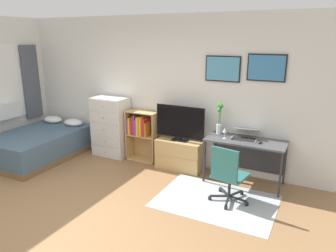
# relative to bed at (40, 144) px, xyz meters

# --- Properties ---
(ground_plane) EXTENTS (7.20, 7.20, 0.00)m
(ground_plane) POSITION_rel_bed_xyz_m (2.20, -1.41, -0.26)
(ground_plane) COLOR #936B44
(wall_back_with_posters) EXTENTS (6.12, 0.09, 2.70)m
(wall_back_with_posters) POSITION_rel_bed_xyz_m (2.22, 1.02, 1.09)
(wall_back_with_posters) COLOR silver
(wall_back_with_posters) RESTS_ON ground_plane
(area_rug) EXTENTS (1.70, 1.20, 0.01)m
(area_rug) POSITION_rel_bed_xyz_m (3.71, -0.10, -0.26)
(area_rug) COLOR #B2B7BC
(area_rug) RESTS_ON ground_plane
(bed) EXTENTS (1.35, 1.95, 0.64)m
(bed) POSITION_rel_bed_xyz_m (0.00, 0.00, 0.00)
(bed) COLOR brown
(bed) RESTS_ON ground_plane
(dresser) EXTENTS (0.71, 0.46, 1.18)m
(dresser) POSITION_rel_bed_xyz_m (1.21, 0.74, 0.33)
(dresser) COLOR silver
(dresser) RESTS_ON ground_plane
(bookshelf) EXTENTS (0.61, 0.30, 0.96)m
(bookshelf) POSITION_rel_bed_xyz_m (1.88, 0.80, 0.31)
(bookshelf) COLOR tan
(bookshelf) RESTS_ON ground_plane
(tv_stand) EXTENTS (0.84, 0.41, 0.54)m
(tv_stand) POSITION_rel_bed_xyz_m (2.73, 0.76, 0.01)
(tv_stand) COLOR tan
(tv_stand) RESTS_ON ground_plane
(television) EXTENTS (0.91, 0.16, 0.63)m
(television) POSITION_rel_bed_xyz_m (2.73, 0.73, 0.59)
(television) COLOR black
(television) RESTS_ON tv_stand
(desk) EXTENTS (1.25, 0.56, 0.74)m
(desk) POSITION_rel_bed_xyz_m (3.91, 0.76, 0.34)
(desk) COLOR #4C4C4F
(desk) RESTS_ON ground_plane
(office_chair) EXTENTS (0.58, 0.58, 0.86)m
(office_chair) POSITION_rel_bed_xyz_m (3.85, -0.07, 0.19)
(office_chair) COLOR #232326
(office_chair) RESTS_ON ground_plane
(laptop) EXTENTS (0.42, 0.45, 0.17)m
(laptop) POSITION_rel_bed_xyz_m (3.86, 0.75, 0.54)
(laptop) COLOR #B7B7BC
(laptop) RESTS_ON desk
(computer_mouse) EXTENTS (0.06, 0.10, 0.03)m
(computer_mouse) POSITION_rel_bed_xyz_m (4.13, 0.63, 0.49)
(computer_mouse) COLOR #262628
(computer_mouse) RESTS_ON desk
(bamboo_vase) EXTENTS (0.10, 0.10, 0.52)m
(bamboo_vase) POSITION_rel_bed_xyz_m (3.41, 0.83, 0.72)
(bamboo_vase) COLOR silver
(bamboo_vase) RESTS_ON desk
(wine_glass) EXTENTS (0.07, 0.07, 0.18)m
(wine_glass) POSITION_rel_bed_xyz_m (3.58, 0.60, 0.61)
(wine_glass) COLOR silver
(wine_glass) RESTS_ON desk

